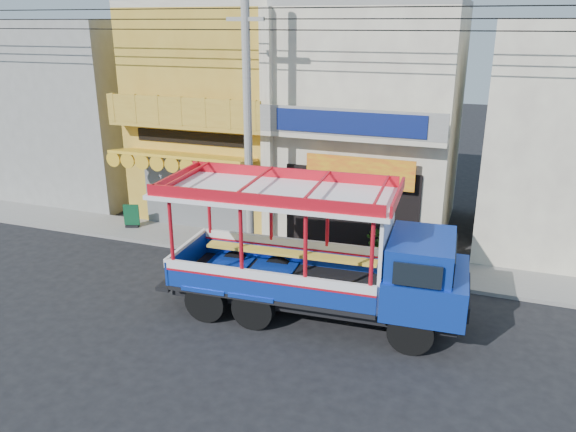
% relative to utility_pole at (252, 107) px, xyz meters
% --- Properties ---
extents(ground, '(90.00, 90.00, 0.00)m').
position_rel_utility_pole_xyz_m(ground, '(0.85, -3.30, -5.03)').
color(ground, black).
rests_on(ground, ground).
extents(sidewalk, '(30.00, 2.00, 0.12)m').
position_rel_utility_pole_xyz_m(sidewalk, '(0.85, 0.70, -4.97)').
color(sidewalk, slate).
rests_on(sidewalk, ground).
extents(shophouse_left, '(6.00, 7.50, 8.24)m').
position_rel_utility_pole_xyz_m(shophouse_left, '(-3.15, 4.66, -0.92)').
color(shophouse_left, '#BC8D29').
rests_on(shophouse_left, ground).
extents(shophouse_right, '(6.00, 6.75, 8.24)m').
position_rel_utility_pole_xyz_m(shophouse_right, '(2.85, 4.66, -0.93)').
color(shophouse_right, '#B1A491').
rests_on(shophouse_right, ground).
extents(party_pilaster, '(0.35, 0.30, 8.00)m').
position_rel_utility_pole_xyz_m(party_pilaster, '(-0.15, 1.55, -1.03)').
color(party_pilaster, '#B1A491').
rests_on(party_pilaster, ground).
extents(filler_building_left, '(6.00, 6.00, 7.60)m').
position_rel_utility_pole_xyz_m(filler_building_left, '(-10.15, 4.70, -1.23)').
color(filler_building_left, gray).
rests_on(filler_building_left, ground).
extents(utility_pole, '(28.00, 0.26, 9.00)m').
position_rel_utility_pole_xyz_m(utility_pole, '(0.00, 0.00, 0.00)').
color(utility_pole, gray).
rests_on(utility_pole, ground).
extents(songthaew_truck, '(8.09, 3.04, 3.71)m').
position_rel_utility_pole_xyz_m(songthaew_truck, '(3.61, -3.11, -3.24)').
color(songthaew_truck, black).
rests_on(songthaew_truck, ground).
extents(green_sign, '(0.57, 0.42, 0.89)m').
position_rel_utility_pole_xyz_m(green_sign, '(-5.43, 0.81, -4.54)').
color(green_sign, black).
rests_on(green_sign, sidewalk).
extents(potted_plant_a, '(1.26, 1.20, 1.09)m').
position_rel_utility_pole_xyz_m(potted_plant_a, '(3.95, 1.32, -4.37)').
color(potted_plant_a, '#295217').
rests_on(potted_plant_a, sidewalk).
extents(potted_plant_b, '(0.70, 0.72, 1.02)m').
position_rel_utility_pole_xyz_m(potted_plant_b, '(4.97, 1.03, -4.40)').
color(potted_plant_b, '#295217').
rests_on(potted_plant_b, sidewalk).
extents(potted_plant_c, '(0.64, 0.64, 1.01)m').
position_rel_utility_pole_xyz_m(potted_plant_c, '(4.13, 0.79, -4.41)').
color(potted_plant_c, '#295217').
rests_on(potted_plant_c, sidewalk).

